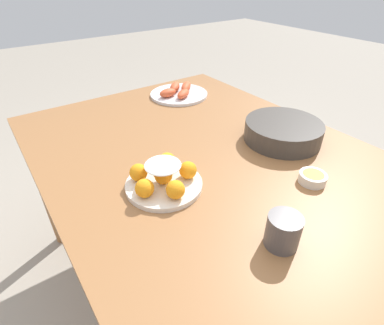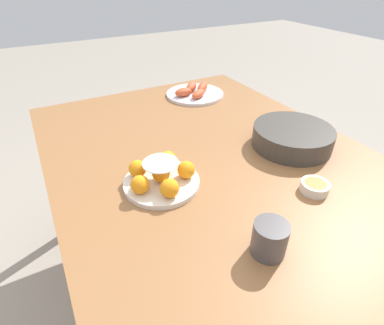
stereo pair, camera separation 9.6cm
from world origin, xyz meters
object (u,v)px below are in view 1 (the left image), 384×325
serving_bowl (283,131)px  cup_near (283,231)px  dining_table (216,178)px  cake_plate (163,178)px  sauce_bowl (313,178)px  seafood_platter (179,93)px

serving_bowl → cup_near: bearing=-49.7°
dining_table → serving_bowl: bearing=83.1°
cake_plate → cup_near: (0.36, 0.12, 0.01)m
dining_table → cake_plate: 0.25m
dining_table → cup_near: (0.38, -0.11, 0.12)m
dining_table → cup_near: 0.41m
sauce_bowl → seafood_platter: size_ratio=0.29×
cup_near → sauce_bowl: bearing=111.8°
dining_table → sauce_bowl: 0.33m
seafood_platter → cup_near: bearing=-19.1°
serving_bowl → sauce_bowl: size_ratio=3.44×
sauce_bowl → dining_table: bearing=-148.5°
serving_bowl → sauce_bowl: serving_bowl is taller
cup_near → serving_bowl: bearing=130.3°
dining_table → seafood_platter: 0.63m
dining_table → sauce_bowl: sauce_bowl is taller
cake_plate → seafood_platter: cake_plate is taller
serving_bowl → sauce_bowl: (0.23, -0.13, -0.02)m
dining_table → serving_bowl: serving_bowl is taller
cake_plate → cup_near: bearing=18.3°
sauce_bowl → seafood_platter: 0.85m
cake_plate → sauce_bowl: bearing=57.7°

